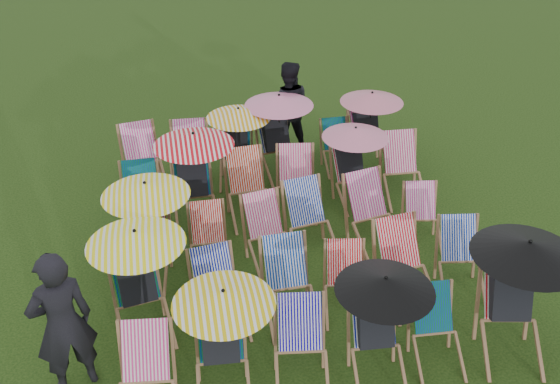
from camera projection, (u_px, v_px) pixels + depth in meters
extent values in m
plane|color=black|center=(293.00, 257.00, 8.87)|extent=(100.00, 100.00, 0.00)
cube|color=#E82E86|center=(145.00, 351.00, 6.47)|extent=(0.53, 0.41, 0.58)
cube|color=#09612D|center=(220.00, 333.00, 6.72)|extent=(0.50, 0.38, 0.56)
cube|color=black|center=(220.00, 336.00, 6.68)|extent=(0.42, 0.43, 0.59)
sphere|color=tan|center=(218.00, 308.00, 6.60)|extent=(0.21, 0.21, 0.21)
cylinder|color=black|center=(225.00, 320.00, 6.51)|extent=(0.03, 0.03, 0.69)
cone|color=#DEBE0B|center=(223.00, 297.00, 6.35)|extent=(1.08, 1.08, 0.17)
cube|color=#1307A1|center=(300.00, 322.00, 6.83)|extent=(0.53, 0.42, 0.57)
cube|color=#06108D|center=(373.00, 319.00, 6.91)|extent=(0.49, 0.37, 0.56)
cube|color=black|center=(375.00, 322.00, 6.87)|extent=(0.42, 0.43, 0.58)
sphere|color=tan|center=(374.00, 295.00, 6.79)|extent=(0.20, 0.20, 0.20)
cylinder|color=black|center=(383.00, 306.00, 6.71)|extent=(0.03, 0.03, 0.68)
cone|color=black|center=(385.00, 284.00, 6.54)|extent=(1.07, 1.07, 0.17)
cube|color=#09662C|center=(432.00, 308.00, 7.11)|extent=(0.46, 0.35, 0.53)
cube|color=red|center=(508.00, 289.00, 7.20)|extent=(0.61, 0.50, 0.64)
cube|color=black|center=(509.00, 292.00, 7.15)|extent=(0.53, 0.54, 0.67)
sphere|color=tan|center=(512.00, 262.00, 7.06)|extent=(0.23, 0.23, 0.23)
cylinder|color=black|center=(522.00, 274.00, 6.96)|extent=(0.03, 0.03, 0.78)
cone|color=black|center=(529.00, 249.00, 6.77)|extent=(1.23, 1.23, 0.19)
cube|color=#0A7328|center=(135.00, 276.00, 7.47)|extent=(0.56, 0.46, 0.60)
cube|color=black|center=(136.00, 278.00, 7.43)|extent=(0.49, 0.50, 0.63)
sphere|color=tan|center=(130.00, 251.00, 7.34)|extent=(0.22, 0.22, 0.22)
cylinder|color=black|center=(139.00, 261.00, 7.28)|extent=(0.03, 0.03, 0.73)
cone|color=#FCEF0D|center=(135.00, 237.00, 7.10)|extent=(1.15, 1.15, 0.18)
cube|color=#07129C|center=(213.00, 271.00, 7.59)|extent=(0.52, 0.42, 0.57)
cube|color=#072C98|center=(285.00, 261.00, 7.70)|extent=(0.51, 0.38, 0.60)
cube|color=red|center=(345.00, 262.00, 7.83)|extent=(0.49, 0.39, 0.52)
cube|color=red|center=(398.00, 243.00, 7.99)|extent=(0.57, 0.45, 0.62)
cube|color=#0828AC|center=(459.00, 238.00, 8.21)|extent=(0.51, 0.41, 0.55)
cube|color=red|center=(147.00, 224.00, 8.40)|extent=(0.57, 0.47, 0.60)
cube|color=black|center=(146.00, 226.00, 8.36)|extent=(0.50, 0.51, 0.63)
sphere|color=tan|center=(145.00, 201.00, 8.27)|extent=(0.22, 0.22, 0.22)
cylinder|color=black|center=(148.00, 211.00, 8.18)|extent=(0.03, 0.03, 0.73)
cone|color=yellow|center=(145.00, 189.00, 8.00)|extent=(1.15, 1.15, 0.18)
cube|color=red|center=(207.00, 222.00, 8.59)|extent=(0.44, 0.33, 0.52)
cube|color=#E92E74|center=(263.00, 214.00, 8.67)|extent=(0.53, 0.43, 0.57)
cube|color=#071E92|center=(304.00, 201.00, 8.87)|extent=(0.56, 0.45, 0.61)
cube|color=#DE2C8D|center=(366.00, 194.00, 8.98)|extent=(0.60, 0.49, 0.63)
cube|color=#E92E99|center=(420.00, 201.00, 9.09)|extent=(0.47, 0.38, 0.51)
cube|color=#0A7142|center=(140.00, 181.00, 9.37)|extent=(0.50, 0.37, 0.59)
cube|color=#0B7544|center=(192.00, 174.00, 9.49)|extent=(0.52, 0.39, 0.62)
cube|color=black|center=(192.00, 176.00, 9.45)|extent=(0.44, 0.45, 0.65)
sphere|color=tan|center=(190.00, 153.00, 9.36)|extent=(0.23, 0.23, 0.23)
cylinder|color=black|center=(195.00, 160.00, 9.27)|extent=(0.03, 0.03, 0.76)
cone|color=red|center=(193.00, 139.00, 9.09)|extent=(1.20, 1.20, 0.19)
cube|color=red|center=(245.00, 169.00, 9.62)|extent=(0.54, 0.41, 0.62)
cube|color=#F13074|center=(295.00, 165.00, 9.77)|extent=(0.56, 0.45, 0.60)
cube|color=red|center=(348.00, 162.00, 10.00)|extent=(0.50, 0.40, 0.54)
cube|color=black|center=(349.00, 163.00, 9.96)|extent=(0.43, 0.44, 0.57)
sphere|color=tan|center=(348.00, 144.00, 9.88)|extent=(0.20, 0.20, 0.20)
cylinder|color=black|center=(354.00, 150.00, 9.82)|extent=(0.03, 0.03, 0.66)
cone|color=#D96F8E|center=(355.00, 132.00, 9.66)|extent=(1.04, 1.04, 0.16)
cube|color=#CE2965|center=(400.00, 152.00, 10.12)|extent=(0.54, 0.41, 0.62)
cube|color=#FB32A0|center=(139.00, 143.00, 10.38)|extent=(0.58, 0.47, 0.62)
cube|color=#DF2C90|center=(190.00, 140.00, 10.43)|extent=(0.56, 0.42, 0.64)
cube|color=#095F33|center=(236.00, 142.00, 10.58)|extent=(0.52, 0.42, 0.56)
cube|color=black|center=(236.00, 143.00, 10.54)|extent=(0.45, 0.46, 0.58)
sphere|color=tan|center=(236.00, 124.00, 10.46)|extent=(0.20, 0.20, 0.20)
cylinder|color=black|center=(239.00, 130.00, 10.37)|extent=(0.03, 0.03, 0.68)
cone|color=#E09D0B|center=(238.00, 113.00, 10.21)|extent=(1.07, 1.07, 0.17)
cube|color=#0721A3|center=(274.00, 132.00, 10.78)|extent=(0.57, 0.46, 0.60)
cube|color=black|center=(275.00, 133.00, 10.74)|extent=(0.49, 0.51, 0.63)
sphere|color=tan|center=(272.00, 113.00, 10.65)|extent=(0.22, 0.22, 0.22)
cylinder|color=black|center=(279.00, 119.00, 10.58)|extent=(0.03, 0.03, 0.74)
cone|color=pink|center=(279.00, 100.00, 10.40)|extent=(1.16, 1.16, 0.18)
cube|color=#0B742C|center=(335.00, 134.00, 10.97)|extent=(0.42, 0.31, 0.50)
cube|color=#EB2FA2|center=(364.00, 126.00, 11.06)|extent=(0.51, 0.40, 0.57)
cube|color=black|center=(365.00, 127.00, 11.02)|extent=(0.44, 0.45, 0.60)
sphere|color=tan|center=(364.00, 109.00, 10.93)|extent=(0.21, 0.21, 0.21)
cylinder|color=black|center=(371.00, 114.00, 10.86)|extent=(0.03, 0.03, 0.70)
cone|color=#CF6980|center=(372.00, 97.00, 10.69)|extent=(1.09, 1.09, 0.17)
imported|color=black|center=(62.00, 324.00, 6.45)|extent=(0.76, 0.64, 1.79)
imported|color=black|center=(288.00, 107.00, 11.25)|extent=(0.93, 0.78, 1.70)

